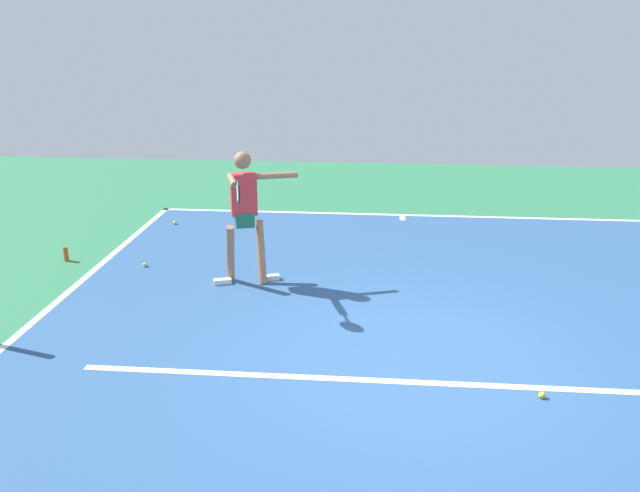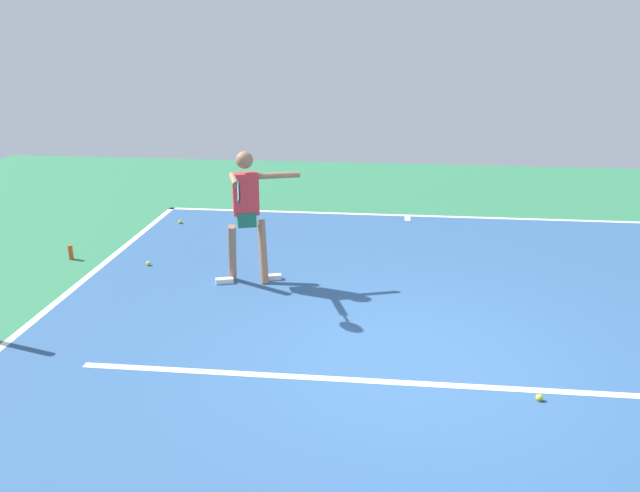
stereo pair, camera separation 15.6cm
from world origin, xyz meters
name	(u,v)px [view 2 (the right image)]	position (x,y,z in m)	size (l,w,h in m)	color
ground_plane	(413,361)	(0.00, 0.00, 0.00)	(21.15, 21.15, 0.00)	#2D754C
court_surface	(413,361)	(0.00, 0.00, 0.00)	(9.12, 11.49, 0.00)	#2D5484
court_line_baseline_near	(407,215)	(0.00, -5.70, 0.00)	(9.12, 0.10, 0.01)	white
court_line_sideline_right	(10,340)	(4.51, 0.00, 0.00)	(0.10, 11.49, 0.01)	white
court_line_service	(414,383)	(0.00, 0.46, 0.00)	(6.84, 0.10, 0.01)	white
court_line_centre_mark	(407,218)	(0.00, -5.50, 0.00)	(0.10, 0.30, 0.01)	white
tennis_player	(247,208)	(2.20, -2.05, 1.05)	(1.15, 1.33, 1.83)	#9E7051
tennis_ball_far_corner	(539,398)	(-1.17, 0.65, 0.03)	(0.07, 0.07, 0.07)	yellow
tennis_ball_by_sideline	(148,263)	(3.82, -2.54, 0.03)	(0.07, 0.07, 0.07)	#C6E53D
tennis_ball_by_baseline	(180,222)	(4.03, -4.72, 0.03)	(0.07, 0.07, 0.07)	yellow
water_bottle	(71,252)	(5.08, -2.69, 0.11)	(0.07, 0.07, 0.22)	#D84C1E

